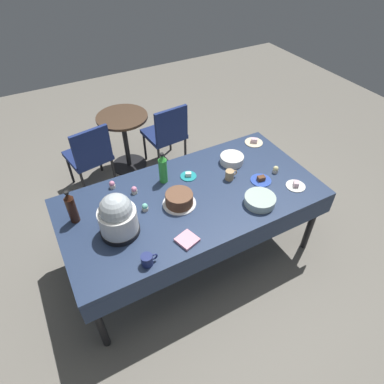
{
  "coord_description": "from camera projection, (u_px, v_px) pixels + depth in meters",
  "views": [
    {
      "loc": [
        -0.97,
        -1.8,
        2.66
      ],
      "look_at": [
        0.0,
        0.0,
        0.8
      ],
      "focal_mm": 31.16,
      "sensor_mm": 36.0,
      "label": 1
    }
  ],
  "objects": [
    {
      "name": "ceramic_snack_bowl",
      "position": [
        232.0,
        159.0,
        3.12
      ],
      "size": [
        0.22,
        0.22,
        0.07
      ],
      "primitive_type": "cylinder",
      "color": "silver",
      "rests_on": "potluck_table"
    },
    {
      "name": "cupcake_berry",
      "position": [
        103.0,
        205.0,
        2.68
      ],
      "size": [
        0.05,
        0.05,
        0.07
      ],
      "color": "beige",
      "rests_on": "potluck_table"
    },
    {
      "name": "paper_napkin_stack",
      "position": [
        187.0,
        240.0,
        2.44
      ],
      "size": [
        0.17,
        0.17,
        0.02
      ],
      "primitive_type": "cube",
      "rotation": [
        0.0,
        0.0,
        0.29
      ],
      "color": "pink",
      "rests_on": "potluck_table"
    },
    {
      "name": "cupcake_cocoa",
      "position": [
        112.0,
        185.0,
        2.86
      ],
      "size": [
        0.05,
        0.05,
        0.07
      ],
      "color": "beige",
      "rests_on": "potluck_table"
    },
    {
      "name": "round_cafe_table",
      "position": [
        124.0,
        132.0,
        4.0
      ],
      "size": [
        0.6,
        0.6,
        0.72
      ],
      "color": "#473323",
      "rests_on": "ground"
    },
    {
      "name": "frosted_layer_cake",
      "position": [
        179.0,
        199.0,
        2.69
      ],
      "size": [
        0.28,
        0.28,
        0.11
      ],
      "color": "silver",
      "rests_on": "potluck_table"
    },
    {
      "name": "ground",
      "position": [
        192.0,
        252.0,
        3.3
      ],
      "size": [
        9.0,
        9.0,
        0.0
      ],
      "primitive_type": "plane",
      "color": "slate"
    },
    {
      "name": "maroon_chair_left",
      "position": [
        90.0,
        154.0,
        3.69
      ],
      "size": [
        0.51,
        0.51,
        0.85
      ],
      "color": "navy",
      "rests_on": "ground"
    },
    {
      "name": "coffee_mug_tan",
      "position": [
        230.0,
        175.0,
        2.94
      ],
      "size": [
        0.12,
        0.08,
        0.09
      ],
      "color": "tan",
      "rests_on": "potluck_table"
    },
    {
      "name": "slow_cooker",
      "position": [
        117.0,
        217.0,
        2.4
      ],
      "size": [
        0.29,
        0.29,
        0.36
      ],
      "color": "black",
      "rests_on": "potluck_table"
    },
    {
      "name": "cupcake_rose",
      "position": [
        276.0,
        170.0,
        3.02
      ],
      "size": [
        0.05,
        0.05,
        0.07
      ],
      "color": "beige",
      "rests_on": "potluck_table"
    },
    {
      "name": "dessert_plate_cream",
      "position": [
        254.0,
        142.0,
        3.38
      ],
      "size": [
        0.18,
        0.18,
        0.05
      ],
      "color": "beige",
      "rests_on": "potluck_table"
    },
    {
      "name": "glass_salad_bowl",
      "position": [
        260.0,
        200.0,
        2.71
      ],
      "size": [
        0.26,
        0.26,
        0.07
      ],
      "primitive_type": "cylinder",
      "color": "#B2C6BC",
      "rests_on": "potluck_table"
    },
    {
      "name": "dessert_plate_teal",
      "position": [
        188.0,
        176.0,
        2.99
      ],
      "size": [
        0.15,
        0.15,
        0.04
      ],
      "color": "teal",
      "rests_on": "potluck_table"
    },
    {
      "name": "maroon_chair_right",
      "position": [
        167.0,
        132.0,
        4.02
      ],
      "size": [
        0.48,
        0.48,
        0.85
      ],
      "color": "navy",
      "rests_on": "ground"
    },
    {
      "name": "dessert_plate_cobalt",
      "position": [
        261.0,
        180.0,
        2.94
      ],
      "size": [
        0.18,
        0.18,
        0.05
      ],
      "color": "#2D4CB2",
      "rests_on": "potluck_table"
    },
    {
      "name": "dessert_plate_white",
      "position": [
        296.0,
        185.0,
        2.89
      ],
      "size": [
        0.17,
        0.17,
        0.05
      ],
      "color": "white",
      "rests_on": "potluck_table"
    },
    {
      "name": "coffee_mug_navy",
      "position": [
        147.0,
        260.0,
        2.27
      ],
      "size": [
        0.12,
        0.08,
        0.09
      ],
      "color": "navy",
      "rests_on": "potluck_table"
    },
    {
      "name": "soda_bottle_cola",
      "position": [
        71.0,
        208.0,
        2.5
      ],
      "size": [
        0.07,
        0.07,
        0.3
      ],
      "color": "#33190F",
      "rests_on": "potluck_table"
    },
    {
      "name": "cupcake_mint",
      "position": [
        134.0,
        190.0,
        2.81
      ],
      "size": [
        0.05,
        0.05,
        0.07
      ],
      "color": "beige",
      "rests_on": "potluck_table"
    },
    {
      "name": "soda_bottle_lime_soda",
      "position": [
        163.0,
        169.0,
        2.86
      ],
      "size": [
        0.07,
        0.07,
        0.3
      ],
      "color": "green",
      "rests_on": "potluck_table"
    },
    {
      "name": "potluck_table",
      "position": [
        192.0,
        202.0,
        2.84
      ],
      "size": [
        2.2,
        1.1,
        0.75
      ],
      "color": "navy",
      "rests_on": "ground"
    },
    {
      "name": "cupcake_vanilla",
      "position": [
        145.0,
        207.0,
        2.66
      ],
      "size": [
        0.05,
        0.05,
        0.07
      ],
      "color": "beige",
      "rests_on": "potluck_table"
    }
  ]
}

